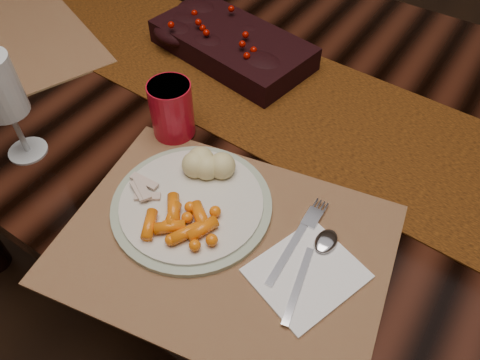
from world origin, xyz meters
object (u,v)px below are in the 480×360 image
Objects in this scene: baby_carrots at (180,228)px; red_cup at (172,109)px; mashed_potatoes at (203,164)px; dinner_plate at (192,204)px; centerpiece at (232,41)px; turkey_shreds at (147,188)px; wine_glass at (8,110)px; napkin at (306,274)px; placemat_main at (225,243)px; dining_table at (285,222)px.

red_cup is (-0.16, 0.18, 0.03)m from baby_carrots.
dinner_plate is at bearing -72.35° from mashed_potatoes.
turkey_shreds is at bearing -74.60° from centerpiece.
wine_glass is at bearing -169.29° from dinner_plate.
dinner_plate is at bearing -64.48° from centerpiece.
wine_glass is at bearing -155.34° from napkin.
turkey_shreds is (-0.07, -0.02, 0.02)m from dinner_plate.
mashed_potatoes is at bearing -176.62° from napkin.
placemat_main is 7.43× the size of turkey_shreds.
centerpiece is at bearing 115.52° from dinner_plate.
centerpiece is 3.26× the size of red_cup.
red_cup reaches higher than placemat_main.
turkey_shreds reaches higher than dinner_plate.
wine_glass reaches higher than mashed_potatoes.
centerpiece is 1.74× the size of wine_glass.
centerpiece is at bearing 112.41° from placemat_main.
wine_glass is at bearing -178.95° from baby_carrots.
mashed_potatoes is 0.43× the size of wine_glass.
dinner_plate is at bearing 16.76° from turkey_shreds.
dining_table is 17.27× the size of red_cup.
mashed_potatoes is (-0.02, 0.06, 0.03)m from dinner_plate.
centerpiece is 0.42m from turkey_shreds.
placemat_main is 0.13m from napkin.
baby_carrots reaches higher than turkey_shreds.
mashed_potatoes is at bearing -99.63° from dining_table.
baby_carrots is 0.35m from wine_glass.
red_cup reaches higher than mashed_potatoes.
dinner_plate is at bearing 10.71° from wine_glass.
red_cup is (-0.16, -0.19, 0.43)m from dining_table.
centerpiece is at bearing 100.61° from red_cup.
napkin is (0.19, 0.05, -0.02)m from baby_carrots.
mashed_potatoes is 0.24m from napkin.
centerpiece reaches higher than dining_table.
napkin is (0.28, 0.02, -0.02)m from turkey_shreds.
wine_glass is at bearing -171.07° from turkey_shreds.
turkey_shreds is 0.44× the size of napkin.
mashed_potatoes is at bearing 110.06° from baby_carrots.
red_cup is (-0.06, 0.14, 0.03)m from turkey_shreds.
centerpiece reaches higher than mashed_potatoes.
mashed_potatoes is at bearing -29.53° from red_cup.
wine_glass is (-0.19, -0.18, 0.04)m from red_cup.
dinner_plate is at bearing 151.96° from placemat_main.
baby_carrots is 1.05× the size of red_cup.
centerpiece is 4.07× the size of mashed_potatoes.
placemat_main is at bearing -56.96° from centerpiece.
baby_carrots is 0.10m from turkey_shreds.
placemat_main is at bearing 25.05° from baby_carrots.
wine_glass reaches higher than red_cup.
baby_carrots is at bearing -69.94° from mashed_potatoes.
napkin reaches higher than dining_table.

